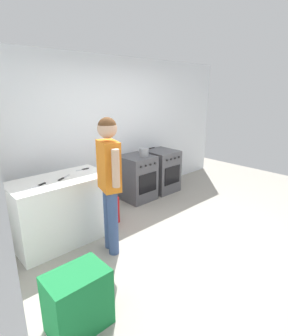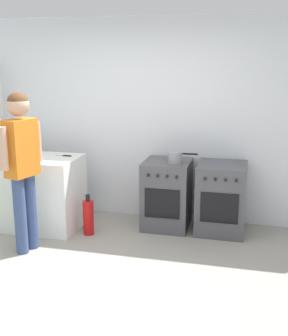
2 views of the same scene
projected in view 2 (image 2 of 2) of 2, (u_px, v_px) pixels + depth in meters
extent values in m
plane|color=gray|center=(99.00, 284.00, 3.96)|extent=(8.00, 8.00, 0.00)
cube|color=silver|center=(147.00, 120.00, 5.49)|extent=(6.00, 0.10, 2.60)
cube|color=white|center=(29.00, 191.00, 5.30)|extent=(1.30, 0.70, 0.90)
cube|color=#4C4C51|center=(167.00, 194.00, 5.27)|extent=(0.56, 0.60, 0.85)
cube|color=black|center=(162.00, 204.00, 4.99)|extent=(0.42, 0.01, 0.36)
cylinder|color=black|center=(155.00, 163.00, 5.09)|extent=(0.18, 0.18, 0.01)
cylinder|color=black|center=(176.00, 164.00, 5.03)|extent=(0.18, 0.18, 0.01)
cylinder|color=black|center=(159.00, 159.00, 5.31)|extent=(0.18, 0.18, 0.01)
cylinder|color=black|center=(179.00, 160.00, 5.25)|extent=(0.18, 0.18, 0.01)
cylinder|color=black|center=(148.00, 175.00, 4.94)|extent=(0.04, 0.02, 0.04)
cylinder|color=black|center=(157.00, 176.00, 4.91)|extent=(0.04, 0.02, 0.04)
cylinder|color=black|center=(167.00, 177.00, 4.89)|extent=(0.04, 0.02, 0.04)
cylinder|color=black|center=(177.00, 177.00, 4.86)|extent=(0.04, 0.02, 0.04)
cube|color=#4C4C51|center=(221.00, 198.00, 5.12)|extent=(0.58, 0.60, 0.85)
cube|color=black|center=(219.00, 208.00, 4.83)|extent=(0.44, 0.01, 0.36)
cylinder|color=black|center=(211.00, 166.00, 4.93)|extent=(0.19, 0.19, 0.01)
cylinder|color=black|center=(233.00, 167.00, 4.87)|extent=(0.19, 0.19, 0.01)
cylinder|color=black|center=(212.00, 162.00, 5.16)|extent=(0.19, 0.19, 0.01)
cylinder|color=black|center=(234.00, 163.00, 5.10)|extent=(0.19, 0.19, 0.01)
cylinder|color=black|center=(205.00, 179.00, 4.78)|extent=(0.04, 0.02, 0.04)
cylinder|color=black|center=(215.00, 180.00, 4.76)|extent=(0.04, 0.02, 0.04)
cylinder|color=black|center=(226.00, 180.00, 4.73)|extent=(0.04, 0.02, 0.04)
cylinder|color=black|center=(236.00, 181.00, 4.70)|extent=(0.04, 0.02, 0.04)
cylinder|color=gray|center=(175.00, 157.00, 5.05)|extent=(0.18, 0.18, 0.14)
cylinder|color=black|center=(190.00, 154.00, 5.00)|extent=(0.18, 0.02, 0.02)
cube|color=silver|center=(35.00, 157.00, 5.17)|extent=(0.14, 0.10, 0.01)
cube|color=black|center=(24.00, 157.00, 5.13)|extent=(0.11, 0.08, 0.01)
cube|color=black|center=(4.00, 156.00, 5.18)|extent=(0.11, 0.07, 0.01)
cube|color=silver|center=(59.00, 155.00, 5.24)|extent=(0.10, 0.03, 0.01)
cube|color=black|center=(67.00, 156.00, 5.21)|extent=(0.11, 0.03, 0.01)
cylinder|color=#384C7A|center=(20.00, 216.00, 4.52)|extent=(0.13, 0.13, 0.85)
cylinder|color=#384C7A|center=(31.00, 211.00, 4.65)|extent=(0.13, 0.13, 0.85)
cube|color=orange|center=(21.00, 148.00, 4.41)|extent=(0.29, 0.38, 0.61)
cylinder|color=tan|center=(3.00, 149.00, 4.20)|extent=(0.09, 0.09, 0.44)
cylinder|color=tan|center=(37.00, 141.00, 4.60)|extent=(0.09, 0.09, 0.44)
sphere|color=tan|center=(18.00, 105.00, 4.30)|extent=(0.23, 0.23, 0.23)
sphere|color=brown|center=(18.00, 103.00, 4.29)|extent=(0.22, 0.22, 0.22)
cylinder|color=red|center=(88.00, 218.00, 5.07)|extent=(0.13, 0.13, 0.42)
cylinder|color=black|center=(88.00, 198.00, 5.01)|extent=(0.05, 0.05, 0.08)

